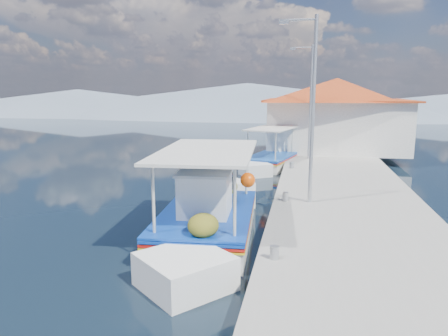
# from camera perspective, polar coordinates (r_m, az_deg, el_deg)

# --- Properties ---
(ground) EXTENTS (160.00, 160.00, 0.00)m
(ground) POSITION_cam_1_polar(r_m,az_deg,el_deg) (13.27, -8.91, -7.96)
(ground) COLOR black
(ground) RESTS_ON ground
(quay) EXTENTS (5.00, 44.00, 0.50)m
(quay) POSITION_cam_1_polar(r_m,az_deg,el_deg) (18.29, 15.58, -2.20)
(quay) COLOR gray
(quay) RESTS_ON ground
(bollards) EXTENTS (0.20, 17.20, 0.30)m
(bollards) POSITION_cam_1_polar(r_m,az_deg,el_deg) (17.42, 8.93, -1.23)
(bollards) COLOR #A5A8AD
(bollards) RESTS_ON quay
(main_caique) EXTENTS (2.91, 8.65, 2.85)m
(main_caique) POSITION_cam_1_polar(r_m,az_deg,el_deg) (12.09, -2.15, -6.96)
(main_caique) COLOR white
(main_caique) RESTS_ON ground
(caique_green_canopy) EXTENTS (2.99, 6.28, 2.43)m
(caique_green_canopy) POSITION_cam_1_polar(r_m,az_deg,el_deg) (22.81, 6.38, 0.93)
(caique_green_canopy) COLOR white
(caique_green_canopy) RESTS_ON ground
(caique_blue_hull) EXTENTS (2.09, 6.81, 1.21)m
(caique_blue_hull) POSITION_cam_1_polar(r_m,az_deg,el_deg) (23.28, -1.56, 1.11)
(caique_blue_hull) COLOR #1B52A5
(caique_blue_hull) RESTS_ON ground
(harbor_building) EXTENTS (10.49, 10.49, 4.40)m
(harbor_building) POSITION_cam_1_polar(r_m,az_deg,el_deg) (26.89, 15.06, 7.30)
(harbor_building) COLOR white
(harbor_building) RESTS_ON quay
(lamp_post_near) EXTENTS (1.21, 0.14, 6.00)m
(lamp_post_near) POSITION_cam_1_polar(r_m,az_deg,el_deg) (13.80, 11.75, 8.97)
(lamp_post_near) COLOR #A5A8AD
(lamp_post_near) RESTS_ON quay
(lamp_post_far) EXTENTS (1.21, 0.14, 6.00)m
(lamp_post_far) POSITION_cam_1_polar(r_m,az_deg,el_deg) (22.79, 11.56, 9.60)
(lamp_post_far) COLOR #A5A8AD
(lamp_post_far) RESTS_ON quay
(mountain_ridge) EXTENTS (171.40, 96.00, 5.50)m
(mountain_ridge) POSITION_cam_1_polar(r_m,az_deg,el_deg) (67.86, 13.05, 8.64)
(mountain_ridge) COLOR slate
(mountain_ridge) RESTS_ON ground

